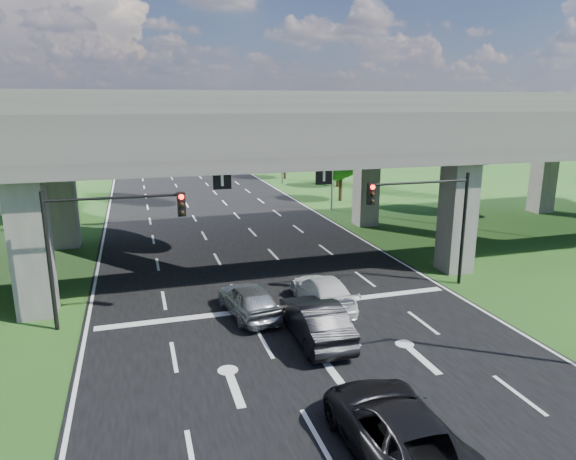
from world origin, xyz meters
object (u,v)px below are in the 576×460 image
car_white (323,292)px  streetlight_far (328,145)px  signal_left (102,232)px  car_dark (315,320)px  signal_right (429,210)px  streetlight_beyond (279,134)px  car_trailing (397,431)px  car_silver (248,300)px

car_white → streetlight_far: bearing=-109.4°
signal_left → car_white: signal_left is taller
streetlight_far → car_dark: bearing=-112.1°
signal_right → streetlight_far: streetlight_far is taller
streetlight_beyond → car_trailing: 48.89m
streetlight_beyond → streetlight_far: bearing=-90.0°
streetlight_far → car_white: size_ratio=1.95×
car_silver → signal_left: bearing=-16.9°
car_dark → car_trailing: bearing=88.4°
signal_left → car_trailing: (7.82, -11.51, -3.34)m
streetlight_beyond → car_silver: size_ratio=2.23×
signal_right → car_dark: signal_right is taller
streetlight_far → signal_left: bearing=-131.8°
signal_left → car_silver: signal_left is taller
signal_right → car_trailing: signal_right is taller
signal_left → car_trailing: bearing=-55.8°
car_dark → car_white: size_ratio=0.99×
signal_right → car_dark: size_ratio=1.18×
streetlight_far → car_trailing: (-10.11, -31.57, -5.01)m
car_dark → car_silver: bearing=-55.9°
streetlight_far → car_white: bearing=-111.6°
car_white → signal_right: bearing=-168.9°
streetlight_beyond → car_dark: size_ratio=1.97×
car_silver → car_trailing: (1.79, -10.57, 0.05)m
signal_left → streetlight_beyond: (17.92, 36.06, 1.66)m
streetlight_far → car_trailing: 33.52m
streetlight_beyond → car_dark: bearing=-103.7°
streetlight_beyond → car_white: (-8.30, -37.00, -5.07)m
car_white → car_trailing: car_trailing is taller
car_dark → streetlight_beyond: bearing=-103.0°
streetlight_beyond → car_white: bearing=-102.6°
car_silver → streetlight_far: bearing=-127.5°
signal_left → car_silver: (6.02, -0.94, -3.39)m
signal_left → streetlight_beyond: 40.30m
car_silver → car_white: 3.60m
signal_left → streetlight_far: streetlight_far is taller
car_silver → car_trailing: 10.72m
car_dark → car_white: car_dark is taller
signal_right → car_trailing: 14.32m
signal_left → car_white: bearing=-5.6°
streetlight_far → car_dark: size_ratio=1.97×
streetlight_far → streetlight_beyond: size_ratio=1.00×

